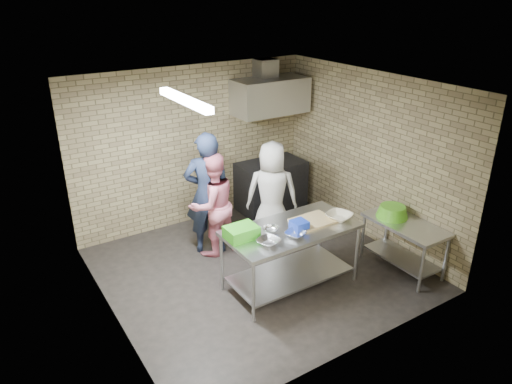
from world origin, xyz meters
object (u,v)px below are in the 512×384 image
prep_table (290,257)px  woman_white (272,194)px  stove (271,186)px  green_crate (241,232)px  green_basin (392,211)px  woman_pink (212,205)px  blue_tub (299,225)px  man_navy (208,194)px  side_counter (403,246)px  bottle_red (267,98)px  bottle_green (285,96)px

prep_table → woman_white: 1.33m
woman_white → stove: bearing=-90.6°
green_crate → green_basin: size_ratio=0.87×
stove → woman_pink: size_ratio=0.74×
blue_tub → woman_pink: bearing=109.3°
prep_table → woman_white: (0.49, 1.17, 0.39)m
green_crate → man_navy: man_navy is taller
blue_tub → green_crate: bearing=163.7°
green_crate → green_basin: green_crate is taller
green_crate → woman_white: (1.19, 1.05, -0.14)m
green_basin → green_crate: bearing=170.0°
blue_tub → woman_white: bearing=71.0°
side_counter → green_crate: green_crate is taller
blue_tub → woman_white: size_ratio=0.12×
green_basin → bottle_red: bearing=97.9°
prep_table → green_basin: size_ratio=3.91×
woman_white → bottle_red: bearing=-87.1°
side_counter → blue_tub: (-1.58, 0.44, 0.59)m
bottle_red → woman_white: size_ratio=0.11×
woman_white → man_navy: bearing=16.6°
woman_pink → woman_white: woman_white is taller
side_counter → stove: stove is taller
green_basin → woman_pink: bearing=141.5°
green_crate → bottle_green: bottle_green is taller
prep_table → green_basin: (1.61, -0.29, 0.39)m
man_navy → woman_pink: man_navy is taller
prep_table → stove: bearing=61.9°
bottle_green → green_crate: bearing=-135.0°
side_counter → stove: (-0.45, 2.75, 0.08)m
bottle_green → prep_table: bearing=-123.6°
side_counter → bottle_green: (0.00, 2.99, 1.64)m
side_counter → blue_tub: bearing=164.6°
stove → bottle_green: 1.65m
side_counter → bottle_red: 3.44m
prep_table → bottle_red: 3.17m
green_crate → bottle_red: 3.21m
prep_table → woman_white: woman_white is taller
bottle_green → woman_white: (-1.14, -1.28, -1.17)m
green_basin → bottle_green: size_ratio=3.07×
green_basin → woman_white: size_ratio=0.27×
bottle_red → man_navy: size_ratio=0.09×
stove → woman_white: woman_white is taller
green_basin → bottle_red: 3.01m
man_navy → woman_white: bearing=-171.4°
prep_table → green_crate: size_ratio=4.50×
man_navy → woman_pink: bearing=128.8°
blue_tub → green_basin: blue_tub is taller
blue_tub → man_navy: size_ratio=0.10×
bottle_red → blue_tub: bearing=-114.8°
prep_table → blue_tub: bearing=-63.4°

